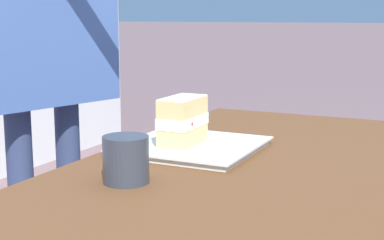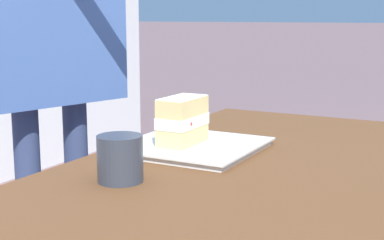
% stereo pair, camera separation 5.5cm
% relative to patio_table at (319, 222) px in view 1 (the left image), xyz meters
% --- Properties ---
extents(patio_table, '(1.12, 0.90, 0.71)m').
position_rel_patio_table_xyz_m(patio_table, '(0.00, 0.00, 0.00)').
color(patio_table, brown).
rests_on(patio_table, ground).
extents(dessert_plate, '(0.27, 0.27, 0.02)m').
position_rel_patio_table_xyz_m(dessert_plate, '(-0.02, -0.28, 0.12)').
color(dessert_plate, white).
rests_on(dessert_plate, patio_table).
extents(cake_slice, '(0.12, 0.07, 0.10)m').
position_rel_patio_table_xyz_m(cake_slice, '(-0.01, -0.30, 0.17)').
color(cake_slice, '#E0C17A').
rests_on(cake_slice, dessert_plate).
extents(dessert_fork, '(0.17, 0.06, 0.01)m').
position_rel_patio_table_xyz_m(dessert_fork, '(-0.23, -0.41, 0.11)').
color(dessert_fork, silver).
rests_on(dessert_fork, patio_table).
extents(coffee_cup, '(0.08, 0.08, 0.08)m').
position_rel_patio_table_xyz_m(coffee_cup, '(0.24, -0.28, 0.15)').
color(coffee_cup, '#333842').
rests_on(coffee_cup, patio_table).
extents(diner_person, '(0.44, 0.57, 1.50)m').
position_rel_patio_table_xyz_m(diner_person, '(-0.16, -0.80, 0.40)').
color(diner_person, navy).
rests_on(diner_person, ground).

